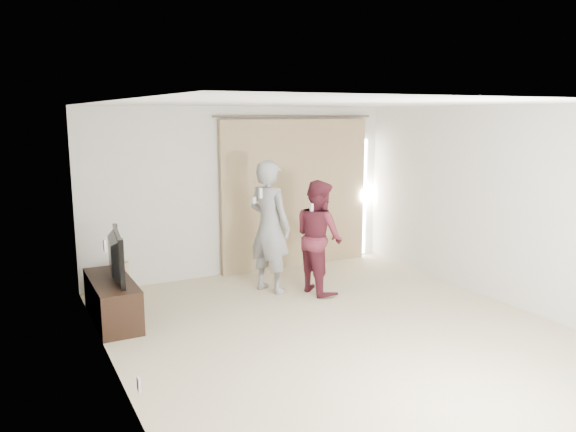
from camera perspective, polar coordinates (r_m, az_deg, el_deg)
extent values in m
plane|color=beige|center=(6.73, 4.89, -11.38)|extent=(5.50, 5.50, 0.00)
cube|color=silver|center=(8.78, -4.60, 2.56)|extent=(5.00, 0.04, 2.60)
cube|color=silver|center=(5.47, -17.64, -2.72)|extent=(0.04, 5.50, 2.60)
cube|color=silver|center=(5.88, -18.12, -2.85)|extent=(0.02, 0.08, 0.12)
cube|color=silver|center=(4.97, -14.92, -16.20)|extent=(0.02, 0.08, 0.12)
cube|color=silver|center=(6.25, 5.27, 11.32)|extent=(5.00, 5.50, 0.01)
cube|color=tan|center=(9.11, 0.80, 2.25)|extent=(2.60, 0.10, 2.40)
cylinder|color=brown|center=(9.02, 0.82, 10.07)|extent=(2.80, 0.03, 0.03)
cube|color=white|center=(9.88, 7.66, 1.92)|extent=(0.08, 0.04, 2.00)
cube|color=black|center=(7.21, -17.42, -8.15)|extent=(0.47, 1.35, 0.52)
imported|color=black|center=(7.06, -17.67, -3.88)|extent=(0.25, 1.03, 0.59)
cylinder|color=tan|center=(8.18, -16.44, -7.58)|extent=(0.36, 0.36, 0.06)
cylinder|color=tan|center=(8.11, -16.53, -5.96)|extent=(0.20, 0.20, 0.42)
imported|color=gray|center=(7.83, -1.89, -1.09)|extent=(0.69, 0.80, 1.87)
cube|color=silver|center=(7.58, -2.82, 2.34)|extent=(0.04, 0.04, 0.14)
cube|color=silver|center=(7.80, -3.48, 1.63)|extent=(0.05, 0.05, 0.09)
imported|color=#581C29|center=(7.84, 3.16, -2.11)|extent=(0.64, 0.81, 1.59)
cube|color=silver|center=(7.59, 2.41, 0.74)|extent=(0.04, 0.04, 0.14)
cube|color=silver|center=(7.79, 1.60, 0.21)|extent=(0.05, 0.05, 0.09)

